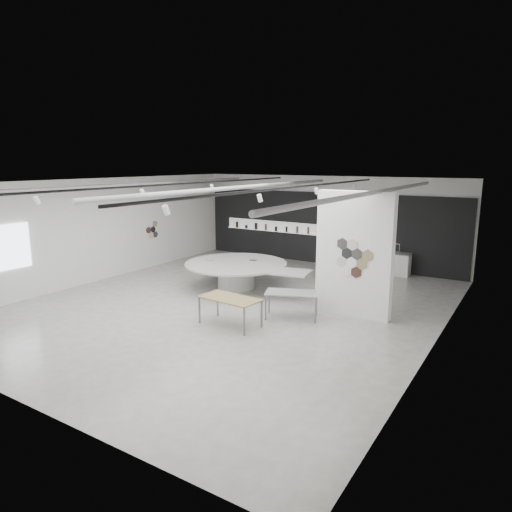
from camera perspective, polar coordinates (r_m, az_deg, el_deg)
The scene contains 7 objects.
room at distance 13.97m, azimuth -3.20°, elevation 2.14°, with size 12.02×14.02×3.82m.
back_wall_display at distance 20.04m, azimuth 8.38°, elevation 3.41°, with size 11.80×0.27×3.10m.
partition_column at distance 13.25m, azimuth 12.18°, elevation 0.16°, with size 2.20×0.38×3.60m.
display_island at distance 16.06m, azimuth -2.29°, elevation -1.97°, with size 5.00×4.14×0.92m.
sample_table_wood at distance 12.42m, azimuth -3.28°, elevation -5.49°, with size 1.74×0.98×0.78m.
sample_table_stone at distance 13.04m, azimuth 4.48°, elevation -4.80°, with size 1.64×1.24×0.76m.
kitchen_counter at distance 18.85m, azimuth 16.43°, elevation -0.87°, with size 1.55×0.61×1.22m.
Camera 1 is at (7.87, -11.24, 4.40)m, focal length 32.00 mm.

